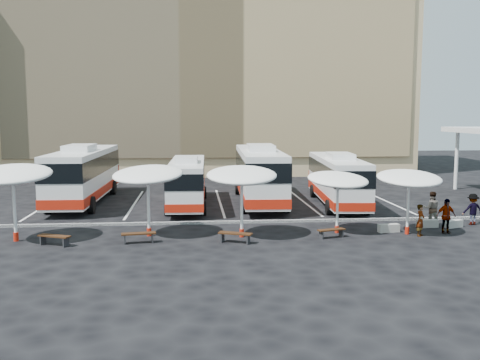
{
  "coord_description": "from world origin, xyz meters",
  "views": [
    {
      "loc": [
        -1.87,
        -29.57,
        6.21
      ],
      "look_at": [
        1.0,
        3.0,
        2.2
      ],
      "focal_mm": 40.0,
      "sensor_mm": 36.0,
      "label": 1
    }
  ],
  "objects": [
    {
      "name": "conc_bench_1",
      "position": [
        11.02,
        -1.54,
        0.22
      ],
      "size": [
        1.15,
        0.39,
        0.43
      ],
      "primitive_type": "cube",
      "rotation": [
        0.0,
        0.0,
        0.01
      ],
      "color": "gray",
      "rests_on": "ground"
    },
    {
      "name": "passenger_0",
      "position": [
        9.74,
        -3.55,
        0.82
      ],
      "size": [
        0.69,
        0.71,
        1.64
      ],
      "primitive_type": "imported",
      "rotation": [
        0.0,
        0.0,
        0.85
      ],
      "color": "black",
      "rests_on": "ground"
    },
    {
      "name": "sunshade_0",
      "position": [
        -10.63,
        -2.87,
        3.31
      ],
      "size": [
        3.9,
        3.94,
        3.9
      ],
      "rotation": [
        0.0,
        0.0,
        0.05
      ],
      "color": "white",
      "rests_on": "ground"
    },
    {
      "name": "bus_2",
      "position": [
        2.8,
        7.86,
        2.13
      ],
      "size": [
        3.45,
        13.25,
        4.18
      ],
      "rotation": [
        0.0,
        0.0,
        -0.04
      ],
      "color": "white",
      "rests_on": "ground"
    },
    {
      "name": "sunshade_4",
      "position": [
        9.25,
        -3.05,
        2.93
      ],
      "size": [
        3.31,
        3.35,
        3.45
      ],
      "rotation": [
        0.0,
        0.0,
        -0.0
      ],
      "color": "white",
      "rests_on": "ground"
    },
    {
      "name": "ground",
      "position": [
        0.0,
        0.0,
        0.0
      ],
      "size": [
        120.0,
        120.0,
        0.0
      ],
      "primitive_type": "plane",
      "color": "black",
      "rests_on": "ground"
    },
    {
      "name": "conc_bench_0",
      "position": [
        8.46,
        -2.51,
        0.21
      ],
      "size": [
        1.18,
        0.54,
        0.43
      ],
      "primitive_type": "cube",
      "rotation": [
        0.0,
        0.0,
        0.14
      ],
      "color": "gray",
      "rests_on": "ground"
    },
    {
      "name": "conc_bench_2",
      "position": [
        12.47,
        -1.69,
        0.2
      ],
      "size": [
        1.14,
        0.74,
        0.41
      ],
      "primitive_type": "cube",
      "rotation": [
        0.0,
        0.0,
        0.38
      ],
      "color": "gray",
      "rests_on": "ground"
    },
    {
      "name": "sunshade_2",
      "position": [
        0.56,
        -2.96,
        3.16
      ],
      "size": [
        3.72,
        3.76,
        3.72
      ],
      "rotation": [
        0.0,
        0.0,
        -0.05
      ],
      "color": "white",
      "rests_on": "ground"
    },
    {
      "name": "passenger_2",
      "position": [
        11.33,
        -3.04,
        0.92
      ],
      "size": [
        1.1,
        0.51,
        1.84
      ],
      "primitive_type": "imported",
      "rotation": [
        0.0,
        0.0,
        0.06
      ],
      "color": "black",
      "rests_on": "ground"
    },
    {
      "name": "wood_bench_3",
      "position": [
        5.07,
        -3.55,
        0.34
      ],
      "size": [
        1.51,
        0.79,
        0.45
      ],
      "rotation": [
        0.0,
        0.0,
        0.29
      ],
      "color": "black",
      "rests_on": "ground"
    },
    {
      "name": "bus_1",
      "position": [
        -2.28,
        6.73,
        1.76
      ],
      "size": [
        2.75,
        10.9,
        3.44
      ],
      "rotation": [
        0.0,
        0.0,
        -0.03
      ],
      "color": "white",
      "rests_on": "ground"
    },
    {
      "name": "bus_0",
      "position": [
        -9.57,
        8.79,
        2.13
      ],
      "size": [
        3.3,
        13.2,
        4.17
      ],
      "rotation": [
        0.0,
        0.0,
        -0.02
      ],
      "color": "white",
      "rests_on": "ground"
    },
    {
      "name": "bay_lines",
      "position": [
        0.0,
        8.0,
        0.01
      ],
      "size": [
        24.15,
        12.0,
        0.01
      ],
      "color": "white",
      "rests_on": "ground"
    },
    {
      "name": "wood_bench_0",
      "position": [
        -8.51,
        -3.98,
        0.38
      ],
      "size": [
        1.66,
        1.06,
        0.5
      ],
      "rotation": [
        0.0,
        0.0,
        -0.42
      ],
      "color": "black",
      "rests_on": "ground"
    },
    {
      "name": "wood_bench_2",
      "position": [
        0.14,
        -4.21,
        0.39
      ],
      "size": [
        1.7,
        1.06,
        0.51
      ],
      "rotation": [
        0.0,
        0.0,
        -0.4
      ],
      "color": "black",
      "rests_on": "ground"
    },
    {
      "name": "wood_bench_1",
      "position": [
        -4.55,
        -3.83,
        0.39
      ],
      "size": [
        1.7,
        0.68,
        0.51
      ],
      "rotation": [
        0.0,
        0.0,
        0.15
      ],
      "color": "black",
      "rests_on": "ground"
    },
    {
      "name": "passenger_3",
      "position": [
        13.88,
        -1.05,
        0.89
      ],
      "size": [
        1.15,
        0.67,
        1.77
      ],
      "primitive_type": "imported",
      "rotation": [
        0.0,
        0.0,
        3.13
      ],
      "color": "black",
      "rests_on": "ground"
    },
    {
      "name": "sunshade_1",
      "position": [
        -4.17,
        -2.31,
        3.18
      ],
      "size": [
        4.41,
        4.44,
        3.74
      ],
      "rotation": [
        0.0,
        0.0,
        -0.27
      ],
      "color": "white",
      "rests_on": "ground"
    },
    {
      "name": "bus_3",
      "position": [
        8.03,
        6.31,
        1.87
      ],
      "size": [
        3.42,
        11.69,
        3.66
      ],
      "rotation": [
        0.0,
        0.0,
        -0.08
      ],
      "color": "white",
      "rests_on": "ground"
    },
    {
      "name": "sandstone_building",
      "position": [
        0.0,
        31.87,
        12.63
      ],
      "size": [
        42.0,
        18.25,
        29.6
      ],
      "color": "tan",
      "rests_on": "ground"
    },
    {
      "name": "passenger_1",
      "position": [
        11.5,
        -0.99,
        0.96
      ],
      "size": [
        1.08,
        0.93,
        1.92
      ],
      "primitive_type": "imported",
      "rotation": [
        0.0,
        0.0,
        2.89
      ],
      "color": "black",
      "rests_on": "ground"
    },
    {
      "name": "curb_divider",
      "position": [
        0.0,
        0.5,
        0.07
      ],
      "size": [
        34.0,
        0.25,
        0.15
      ],
      "primitive_type": "cube",
      "color": "black",
      "rests_on": "ground"
    },
    {
      "name": "sunshade_3",
      "position": [
        5.66,
        -2.44,
        2.82
      ],
      "size": [
        3.91,
        3.94,
        3.32
      ],
      "rotation": [
        0.0,
        0.0,
        0.27
      ],
      "color": "white",
      "rests_on": "ground"
    }
  ]
}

